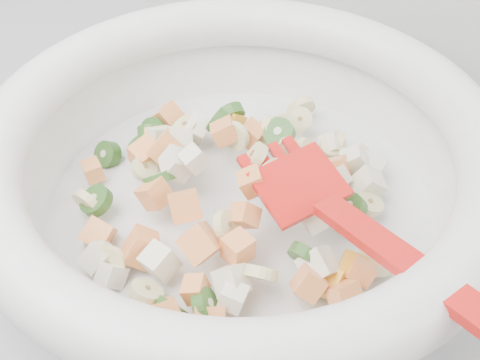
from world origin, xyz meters
The scene contains 1 object.
mixing_bowl centered at (-0.14, 1.45, 0.96)m, with size 0.48×0.42×0.13m.
Camera 1 is at (0.05, 1.15, 1.29)m, focal length 45.00 mm.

